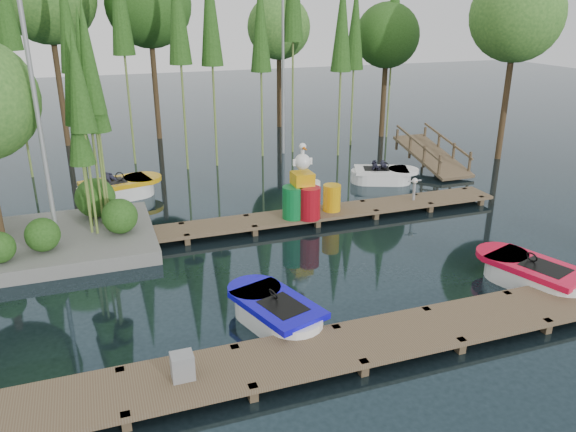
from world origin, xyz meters
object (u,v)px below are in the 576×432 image
object	(u,v)px
island	(11,138)
drum_cluster	(304,195)
boat_blue	(276,313)
boat_red	(533,275)
yellow_barrel	(332,198)
utility_cabinet	(182,366)
boat_yellow_far	(118,189)

from	to	relation	value
island	drum_cluster	bearing A→B (deg)	-6.81
island	boat_blue	world-z (taller)	island
boat_red	yellow_barrel	bearing A→B (deg)	96.64
island	boat_red	size ratio (longest dim) A/B	2.17
island	yellow_barrel	bearing A→B (deg)	-5.03
island	utility_cabinet	size ratio (longest dim) A/B	13.91
island	yellow_barrel	xyz separation A→B (m)	(8.99, -0.79, -2.46)
boat_yellow_far	yellow_barrel	bearing A→B (deg)	-29.12
boat_blue	utility_cabinet	world-z (taller)	boat_blue
yellow_barrel	drum_cluster	distance (m)	1.06
drum_cluster	boat_red	bearing A→B (deg)	-55.87
boat_yellow_far	boat_blue	bearing A→B (deg)	-68.72
yellow_barrel	island	bearing A→B (deg)	174.97
boat_blue	boat_yellow_far	xyz separation A→B (m)	(-2.65, 9.88, 0.06)
boat_red	utility_cabinet	distance (m)	8.84
boat_yellow_far	utility_cabinet	bearing A→B (deg)	-81.82
boat_blue	drum_cluster	xyz separation A→B (m)	(2.65, 5.23, 0.72)
boat_yellow_far	drum_cluster	xyz separation A→B (m)	(5.30, -4.65, 0.66)
drum_cluster	boat_blue	bearing A→B (deg)	-116.92
island	drum_cluster	xyz separation A→B (m)	(7.97, -0.95, -2.21)
island	boat_blue	distance (m)	8.66
boat_blue	drum_cluster	size ratio (longest dim) A/B	1.26
island	boat_blue	size ratio (longest dim) A/B	2.32
yellow_barrel	boat_yellow_far	bearing A→B (deg)	144.60
boat_red	island	bearing A→B (deg)	131.54
boat_blue	island	bearing A→B (deg)	112.48
boat_red	boat_yellow_far	size ratio (longest dim) A/B	0.96
boat_red	yellow_barrel	distance (m)	6.49
island	boat_red	world-z (taller)	island
boat_red	utility_cabinet	bearing A→B (deg)	168.44
boat_blue	utility_cabinet	distance (m)	2.80
boat_blue	utility_cabinet	size ratio (longest dim) A/B	5.99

